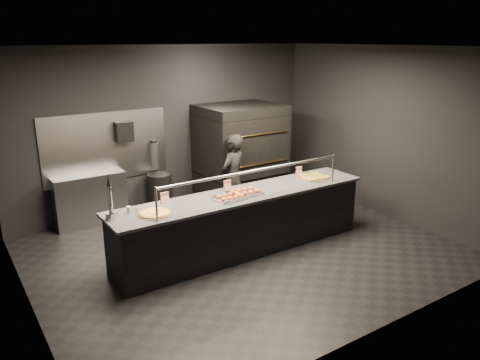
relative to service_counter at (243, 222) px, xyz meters
The scene contains 15 objects.
room 1.03m from the service_counter, 115.57° to the left, with size 6.04×6.00×3.00m.
service_counter is the anchor object (origin of this frame).
pizza_oven 2.30m from the service_counter, 57.73° to the left, with size 1.50×1.23×1.91m.
prep_shelf 2.82m from the service_counter, 124.59° to the left, with size 1.20×0.35×0.90m, color #99999E.
towel_dispenser 2.78m from the service_counter, 110.63° to the left, with size 0.30×0.20×0.35m, color black.
fire_extinguisher 2.50m from the service_counter, 98.30° to the left, with size 0.14×0.14×0.51m.
beer_tap 2.05m from the service_counter, behind, with size 0.15×0.22×0.59m.
round_pizza 1.51m from the service_counter, behind, with size 0.46×0.46×0.03m.
slider_tray_a 0.57m from the service_counter, 162.34° to the right, with size 0.51×0.44×0.07m.
slider_tray_b 0.49m from the service_counter, 90.45° to the right, with size 0.50×0.40×0.07m.
square_pizza 1.48m from the service_counter, ahead, with size 0.51×0.51×0.05m.
condiment_jar 1.75m from the service_counter, behind, with size 0.15×0.06×0.10m.
tent_cards 0.60m from the service_counter, 84.86° to the left, with size 2.55×0.04×0.15m.
trash_bin 2.25m from the service_counter, 99.13° to the left, with size 0.44×0.44×0.74m, color black.
worker 1.31m from the service_counter, 64.41° to the left, with size 0.57×0.37×1.55m, color black.
Camera 1 is at (-3.64, -5.40, 3.11)m, focal length 35.00 mm.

